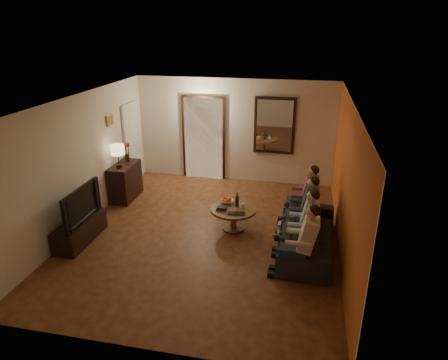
% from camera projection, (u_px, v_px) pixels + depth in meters
% --- Properties ---
extents(floor, '(5.00, 6.00, 0.01)m').
position_uv_depth(floor, '(206.00, 234.00, 7.78)').
color(floor, '#462313').
rests_on(floor, ground).
extents(ceiling, '(5.00, 6.00, 0.01)m').
position_uv_depth(ceiling, '(203.00, 101.00, 6.81)').
color(ceiling, white).
rests_on(ceiling, back_wall).
extents(back_wall, '(5.00, 0.02, 2.60)m').
position_uv_depth(back_wall, '(234.00, 131.00, 10.02)').
color(back_wall, beige).
rests_on(back_wall, floor).
extents(front_wall, '(5.00, 0.02, 2.60)m').
position_uv_depth(front_wall, '(139.00, 262.00, 4.57)').
color(front_wall, beige).
rests_on(front_wall, floor).
extents(left_wall, '(0.02, 6.00, 2.60)m').
position_uv_depth(left_wall, '(81.00, 163.00, 7.77)').
color(left_wall, beige).
rests_on(left_wall, floor).
extents(right_wall, '(0.02, 6.00, 2.60)m').
position_uv_depth(right_wall, '(346.00, 183.00, 6.82)').
color(right_wall, beige).
rests_on(right_wall, floor).
extents(orange_accent, '(0.01, 6.00, 2.60)m').
position_uv_depth(orange_accent, '(346.00, 183.00, 6.82)').
color(orange_accent, '#BC5420').
rests_on(orange_accent, right_wall).
extents(kitchen_doorway, '(1.00, 0.06, 2.10)m').
position_uv_depth(kitchen_doorway, '(204.00, 139.00, 10.25)').
color(kitchen_doorway, '#FFE0A5').
rests_on(kitchen_doorway, floor).
extents(door_trim, '(1.12, 0.04, 2.22)m').
position_uv_depth(door_trim, '(204.00, 139.00, 10.24)').
color(door_trim, black).
rests_on(door_trim, floor).
extents(fridge_glimpse, '(0.45, 0.03, 1.70)m').
position_uv_depth(fridge_glimpse, '(213.00, 145.00, 10.26)').
color(fridge_glimpse, silver).
rests_on(fridge_glimpse, floor).
extents(mirror_frame, '(1.00, 0.05, 1.40)m').
position_uv_depth(mirror_frame, '(275.00, 126.00, 9.72)').
color(mirror_frame, black).
rests_on(mirror_frame, back_wall).
extents(mirror_glass, '(0.86, 0.02, 1.26)m').
position_uv_depth(mirror_glass, '(274.00, 126.00, 9.69)').
color(mirror_glass, white).
rests_on(mirror_glass, back_wall).
extents(white_door, '(0.06, 0.85, 2.04)m').
position_uv_depth(white_door, '(133.00, 144.00, 9.96)').
color(white_door, white).
rests_on(white_door, floor).
extents(framed_art, '(0.03, 0.28, 0.24)m').
position_uv_depth(framed_art, '(110.00, 120.00, 8.75)').
color(framed_art, '#B28C33').
rests_on(framed_art, left_wall).
extents(art_canvas, '(0.01, 0.22, 0.18)m').
position_uv_depth(art_canvas, '(111.00, 120.00, 8.74)').
color(art_canvas, brown).
rests_on(art_canvas, left_wall).
extents(dresser, '(0.45, 0.93, 0.83)m').
position_uv_depth(dresser, '(125.00, 181.00, 9.24)').
color(dresser, black).
rests_on(dresser, floor).
extents(table_lamp, '(0.30, 0.30, 0.54)m').
position_uv_depth(table_lamp, '(118.00, 156.00, 8.78)').
color(table_lamp, beige).
rests_on(table_lamp, dresser).
extents(flower_vase, '(0.14, 0.14, 0.44)m').
position_uv_depth(flower_vase, '(127.00, 152.00, 9.20)').
color(flower_vase, '#B31331').
rests_on(flower_vase, dresser).
extents(tv_stand, '(0.45, 1.24, 0.41)m').
position_uv_depth(tv_stand, '(80.00, 231.00, 7.49)').
color(tv_stand, black).
rests_on(tv_stand, floor).
extents(tv, '(1.18, 0.15, 0.68)m').
position_uv_depth(tv, '(76.00, 204.00, 7.28)').
color(tv, black).
rests_on(tv, tv_stand).
extents(sofa, '(2.21, 0.95, 0.63)m').
position_uv_depth(sofa, '(309.00, 234.00, 7.17)').
color(sofa, black).
rests_on(sofa, floor).
extents(person_a, '(0.60, 0.40, 1.20)m').
position_uv_depth(person_a, '(303.00, 245.00, 6.26)').
color(person_a, tan).
rests_on(person_a, sofa).
extents(person_b, '(0.60, 0.40, 1.20)m').
position_uv_depth(person_b, '(304.00, 227.00, 6.81)').
color(person_b, tan).
rests_on(person_b, sofa).
extents(person_c, '(0.60, 0.40, 1.20)m').
position_uv_depth(person_c, '(305.00, 212.00, 7.35)').
color(person_c, tan).
rests_on(person_c, sofa).
extents(person_d, '(0.60, 0.40, 1.20)m').
position_uv_depth(person_d, '(306.00, 199.00, 7.90)').
color(person_d, tan).
rests_on(person_d, sofa).
extents(dog, '(0.57, 0.27, 0.56)m').
position_uv_depth(dog, '(291.00, 226.00, 7.51)').
color(dog, '#B07F51').
rests_on(dog, floor).
extents(coffee_table, '(1.00, 1.00, 0.45)m').
position_uv_depth(coffee_table, '(233.00, 219.00, 7.91)').
color(coffee_table, brown).
rests_on(coffee_table, floor).
extents(bowl, '(0.26, 0.26, 0.06)m').
position_uv_depth(bowl, '(227.00, 202.00, 8.05)').
color(bowl, white).
rests_on(bowl, coffee_table).
extents(oranges, '(0.20, 0.20, 0.08)m').
position_uv_depth(oranges, '(227.00, 198.00, 8.02)').
color(oranges, '#FF5F15').
rests_on(oranges, bowl).
extents(wine_bottle, '(0.07, 0.07, 0.31)m').
position_uv_depth(wine_bottle, '(237.00, 199.00, 7.85)').
color(wine_bottle, black).
rests_on(wine_bottle, coffee_table).
extents(wine_glass, '(0.06, 0.06, 0.10)m').
position_uv_depth(wine_glass, '(243.00, 206.00, 7.82)').
color(wine_glass, silver).
rests_on(wine_glass, coffee_table).
extents(book_stack, '(0.20, 0.15, 0.07)m').
position_uv_depth(book_stack, '(222.00, 208.00, 7.76)').
color(book_stack, black).
rests_on(book_stack, coffee_table).
extents(laptop, '(0.36, 0.26, 0.03)m').
position_uv_depth(laptop, '(236.00, 215.00, 7.54)').
color(laptop, black).
rests_on(laptop, coffee_table).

